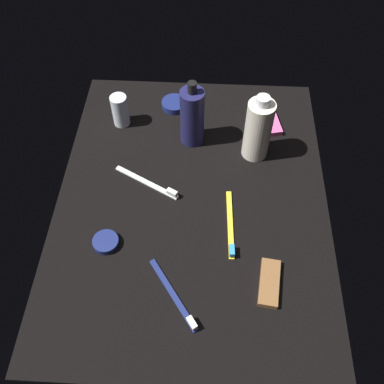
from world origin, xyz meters
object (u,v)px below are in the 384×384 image
(deodorant_stick, at_px, (120,110))
(snack_bar_pink, at_px, (270,121))
(snack_bar_brown, at_px, (269,283))
(cream_tin_right, at_px, (174,104))
(toothbrush_yellow, at_px, (230,227))
(lotion_bottle, at_px, (192,117))
(cream_tin_left, at_px, (106,242))
(toothbrush_white, at_px, (150,183))
(bodywash_bottle, at_px, (258,129))
(toothbrush_navy, at_px, (175,298))

(deodorant_stick, xyz_separation_m, snack_bar_pink, (-0.02, 0.40, -0.04))
(snack_bar_brown, distance_m, cream_tin_right, 0.58)
(toothbrush_yellow, bearing_deg, lotion_bottle, -159.57)
(deodorant_stick, bearing_deg, toothbrush_yellow, 42.45)
(snack_bar_pink, distance_m, cream_tin_left, 0.55)
(lotion_bottle, bearing_deg, toothbrush_white, -30.84)
(snack_bar_pink, relative_size, cream_tin_right, 1.48)
(toothbrush_white, relative_size, cream_tin_left, 2.85)
(bodywash_bottle, relative_size, toothbrush_white, 1.14)
(snack_bar_brown, bearing_deg, cream_tin_left, -95.11)
(cream_tin_left, relative_size, cream_tin_right, 0.82)
(deodorant_stick, bearing_deg, toothbrush_white, 25.62)
(snack_bar_brown, xyz_separation_m, cream_tin_right, (-0.52, -0.24, 0.00))
(snack_bar_pink, bearing_deg, snack_bar_brown, -15.22)
(toothbrush_yellow, bearing_deg, toothbrush_navy, -32.65)
(bodywash_bottle, relative_size, toothbrush_yellow, 1.03)
(toothbrush_navy, distance_m, snack_bar_pink, 0.56)
(toothbrush_yellow, xyz_separation_m, cream_tin_left, (0.05, -0.27, 0.00))
(bodywash_bottle, bearing_deg, lotion_bottle, -103.51)
(lotion_bottle, height_order, toothbrush_yellow, lotion_bottle)
(lotion_bottle, bearing_deg, bodywash_bottle, 76.49)
(toothbrush_navy, bearing_deg, toothbrush_yellow, 147.35)
(toothbrush_navy, relative_size, snack_bar_brown, 1.49)
(snack_bar_pink, xyz_separation_m, cream_tin_right, (-0.05, -0.27, 0.00))
(bodywash_bottle, xyz_separation_m, cream_tin_left, (0.29, -0.33, -0.08))
(bodywash_bottle, distance_m, toothbrush_white, 0.29)
(bodywash_bottle, height_order, toothbrush_white, bodywash_bottle)
(lotion_bottle, xyz_separation_m, toothbrush_yellow, (0.27, 0.10, -0.08))
(snack_bar_brown, bearing_deg, toothbrush_navy, -70.38)
(toothbrush_white, bearing_deg, snack_bar_brown, 48.26)
(lotion_bottle, xyz_separation_m, snack_bar_pink, (-0.07, 0.21, -0.07))
(cream_tin_left, bearing_deg, toothbrush_yellow, 101.19)
(lotion_bottle, height_order, deodorant_stick, lotion_bottle)
(bodywash_bottle, height_order, cream_tin_right, bodywash_bottle)
(toothbrush_navy, height_order, toothbrush_yellow, same)
(bodywash_bottle, distance_m, toothbrush_yellow, 0.25)
(toothbrush_white, relative_size, cream_tin_right, 2.34)
(toothbrush_yellow, relative_size, snack_bar_pink, 1.73)
(cream_tin_left, bearing_deg, snack_bar_brown, 77.70)
(bodywash_bottle, distance_m, snack_bar_pink, 0.14)
(toothbrush_navy, height_order, snack_bar_pink, toothbrush_navy)
(lotion_bottle, distance_m, deodorant_stick, 0.20)
(lotion_bottle, distance_m, toothbrush_navy, 0.45)
(bodywash_bottle, xyz_separation_m, deodorant_stick, (-0.09, -0.36, -0.04))
(toothbrush_navy, height_order, cream_tin_right, toothbrush_navy)
(toothbrush_yellow, relative_size, cream_tin_right, 2.57)
(cream_tin_right, bearing_deg, deodorant_stick, -62.87)
(toothbrush_navy, relative_size, snack_bar_pink, 1.49)
(lotion_bottle, xyz_separation_m, deodorant_stick, (-0.05, -0.19, -0.04))
(toothbrush_yellow, relative_size, snack_bar_brown, 1.73)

